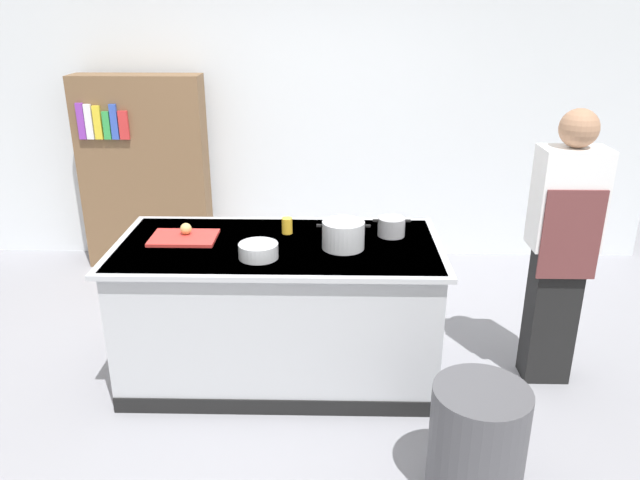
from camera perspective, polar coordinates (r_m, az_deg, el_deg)
ground_plane at (r=4.13m, az=-3.61°, el=-12.06°), size 10.00×10.00×0.00m
back_wall at (r=5.60m, az=-2.19°, el=13.38°), size 6.40×0.12×3.00m
counter_island at (r=3.89m, az=-3.77°, el=-6.33°), size 1.98×0.98×0.90m
cutting_board at (r=3.86m, az=-12.53°, el=0.20°), size 0.40×0.28×0.02m
onion at (r=3.88m, az=-12.35°, el=1.03°), size 0.07×0.07×0.07m
stock_pot at (r=3.62m, az=2.18°, el=0.48°), size 0.32×0.25×0.17m
sauce_pan at (r=3.84m, az=6.65°, el=1.24°), size 0.24×0.17×0.12m
mixing_bowl at (r=3.51m, az=-5.74°, el=-0.99°), size 0.23×0.23×0.09m
juice_cup at (r=3.87m, az=-3.08°, el=1.34°), size 0.07×0.07×0.10m
trash_bin at (r=3.17m, az=14.36°, el=-17.83°), size 0.46×0.46×0.60m
person_chef at (r=3.93m, az=21.51°, el=-0.42°), size 0.38×0.25×1.72m
bookshelf at (r=5.67m, az=-15.95°, el=6.01°), size 1.10×0.31×1.70m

